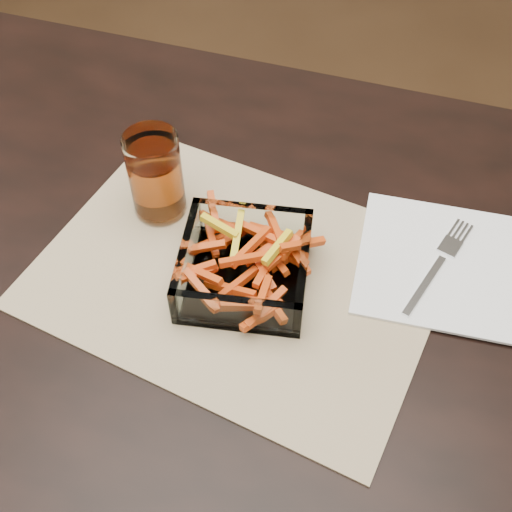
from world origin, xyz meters
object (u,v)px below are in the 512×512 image
object	(u,v)px
tumbler	(156,178)
fork	(439,263)
dining_table	(179,327)
glass_bowl	(245,268)

from	to	relation	value
tumbler	fork	bearing A→B (deg)	2.41
fork	dining_table	bearing A→B (deg)	-140.00
tumbler	glass_bowl	bearing A→B (deg)	-28.70
fork	glass_bowl	bearing A→B (deg)	-139.90
dining_table	fork	world-z (taller)	fork
dining_table	tumbler	world-z (taller)	tumbler
dining_table	fork	size ratio (longest dim) A/B	9.84
dining_table	fork	distance (m)	0.33
glass_bowl	tumbler	world-z (taller)	tumbler
dining_table	fork	xyz separation A→B (m)	(0.29, 0.12, 0.10)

